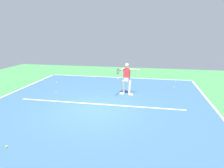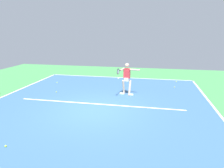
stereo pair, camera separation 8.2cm
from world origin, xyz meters
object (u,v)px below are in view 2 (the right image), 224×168
object	(u,v)px
tennis_ball_near_player	(174,87)
tennis_player	(127,77)
tennis_ball_by_sideline	(6,146)
tennis_ball_centre_court	(57,82)
tennis_ball_far_corner	(56,92)
tennis_ball_by_baseline	(176,82)

from	to	relation	value
tennis_ball_near_player	tennis_player	bearing A→B (deg)	36.77
tennis_ball_near_player	tennis_ball_by_sideline	bearing A→B (deg)	54.64
tennis_player	tennis_ball_centre_court	world-z (taller)	tennis_player
tennis_ball_far_corner	tennis_ball_by_baseline	distance (m)	8.02
tennis_player	tennis_ball_by_sideline	xyz separation A→B (m)	(2.89, 5.90, -0.98)
tennis_ball_by_baseline	tennis_player	bearing A→B (deg)	49.53
tennis_player	tennis_ball_by_baseline	bearing A→B (deg)	-119.43
tennis_player	tennis_ball_far_corner	distance (m)	4.14
tennis_ball_by_sideline	tennis_ball_by_baseline	world-z (taller)	same
tennis_ball_by_sideline	tennis_ball_by_baseline	bearing A→B (deg)	-122.05
tennis_ball_by_baseline	tennis_ball_by_sideline	bearing A→B (deg)	57.95
tennis_player	tennis_ball_far_corner	size ratio (longest dim) A/B	26.80
tennis_ball_near_player	tennis_ball_by_baseline	size ratio (longest dim) A/B	1.00
tennis_player	tennis_ball_far_corner	world-z (taller)	tennis_player
tennis_ball_by_sideline	tennis_ball_near_player	world-z (taller)	same
tennis_ball_centre_court	tennis_ball_by_baseline	bearing A→B (deg)	-167.06
tennis_ball_centre_court	tennis_ball_by_sideline	world-z (taller)	same
tennis_player	tennis_ball_by_sideline	size ratio (longest dim) A/B	26.80
tennis_ball_centre_court	tennis_ball_near_player	size ratio (longest dim) A/B	1.00
tennis_ball_near_player	tennis_ball_by_baseline	xyz separation A→B (m)	(-0.25, -1.47, 0.00)
tennis_ball_far_corner	tennis_ball_near_player	size ratio (longest dim) A/B	1.00
tennis_player	tennis_ball_by_baseline	distance (m)	4.74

